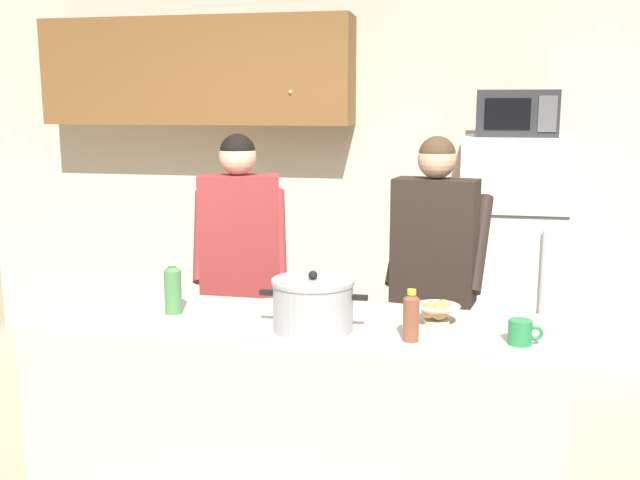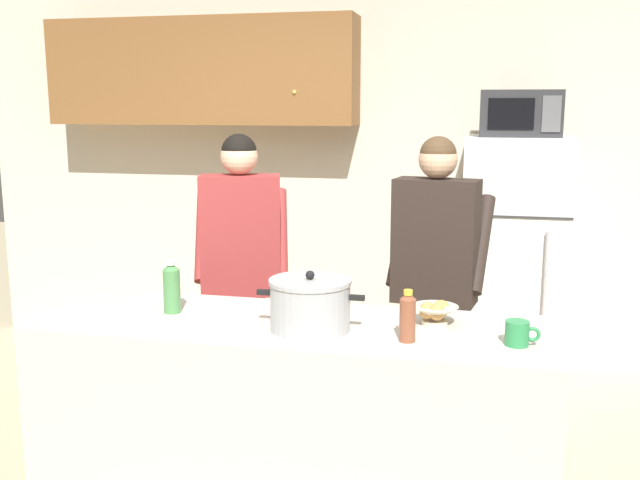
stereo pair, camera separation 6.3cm
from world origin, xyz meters
The scene contains 11 objects.
back_wall_unit centered at (-0.27, 2.25, 1.47)m, with size 6.00×0.48×2.60m.
kitchen_island centered at (0.00, 0.00, 0.46)m, with size 2.15×0.68×0.92m, color beige.
refrigerator centered at (0.96, 1.85, 0.81)m, with size 0.64×0.68×1.62m.
microwave centered at (0.96, 1.83, 1.76)m, with size 0.48×0.37×0.28m.
person_near_pot centered at (-0.49, 0.80, 1.04)m, with size 0.59×0.52×1.67m.
person_by_sink centered at (0.54, 0.87, 1.04)m, with size 0.56×0.48×1.66m.
cooking_pot centered at (0.10, -0.07, 1.02)m, with size 0.44×0.33×0.24m.
coffee_mug centered at (0.91, -0.09, 0.97)m, with size 0.13×0.09×0.10m.
bread_bowl centered at (0.59, 0.10, 0.97)m, with size 0.19×0.19×0.10m.
bottle_near_edge centered at (-0.54, 0.03, 1.03)m, with size 0.07×0.07×0.23m.
bottle_mid_counter centered at (0.50, -0.14, 1.02)m, with size 0.06×0.06×0.20m.
Camera 1 is at (0.70, -2.81, 1.82)m, focal length 40.45 mm.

